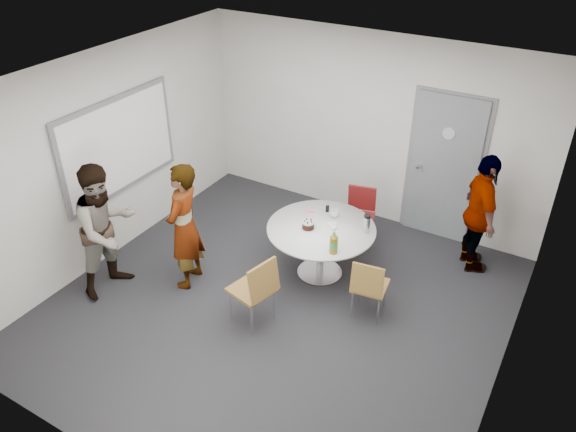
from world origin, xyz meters
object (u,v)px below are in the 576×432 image
Objects in this scene: person_right at (480,214)px; chair_near_left at (257,287)px; table at (322,235)px; chair_far at (360,210)px; whiteboard at (119,145)px; chair_near_right at (369,284)px; person_left at (106,229)px; door at (444,169)px; person_main at (184,227)px.

chair_near_left is at bearing 113.13° from person_right.
chair_far is at bearing 83.59° from table.
chair_far is 1.55m from person_right.
person_right is at bearing 22.56° from whiteboard.
chair_near_right is at bearing 124.70° from person_right.
chair_near_right is (0.83, -0.46, -0.12)m from table.
person_left reaches higher than chair_near_right.
whiteboard is at bearing 175.01° from chair_near_right.
whiteboard is at bearing 16.72° from chair_far.
door is 1.30× the size of person_main.
door is at bearing 21.63° from person_right.
table is 1.21m from chair_near_left.
door is at bearing -8.42° from chair_near_left.
person_right is (1.61, 1.13, 0.19)m from table.
chair_far reaches higher than chair_near_right.
person_right reaches higher than chair_near_left.
door is 1.33× the size of person_right.
whiteboard is 4.61m from person_right.
table is 0.95m from chair_near_right.
chair_near_left is at bearing -13.31° from whiteboard.
person_right is at bearing 35.16° from table.
person_main reaches higher than table.
person_right is (0.78, 1.59, 0.32)m from chair_near_right.
whiteboard is at bearing 90.04° from chair_near_left.
person_main is at bearing -174.84° from chair_near_right.
door is 2.20m from chair_near_right.
chair_near_right is 3.12m from person_left.
chair_far is at bearing 128.69° from person_main.
table is 0.82× the size of person_main.
whiteboard reaches higher than chair_near_left.
person_left is (-0.74, -0.53, 0.02)m from person_main.
chair_near_right is at bearing -40.86° from chair_near_left.
table is 1.68m from person_main.
person_left is at bearing -134.10° from door.
person_right is at bearing 175.36° from chair_far.
door is at bearing 32.66° from whiteboard.
chair_far is 3.27m from person_left.
person_main reaches higher than person_right.
table is 1.62× the size of chair_far.
person_main is 1.03× the size of person_right.
whiteboard reaches higher than chair_near_right.
table reaches higher than chair_near_left.
person_main is (-2.19, -0.50, 0.34)m from chair_near_right.
door is 4.39m from person_left.
door reaches higher than whiteboard.
person_left is at bearing -59.46° from whiteboard.
whiteboard is at bearing 37.77° from person_left.
person_left is (-2.20, -2.40, 0.33)m from chair_far.
chair_near_left is 0.56× the size of person_right.
chair_near_left is at bearing -111.77° from door.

